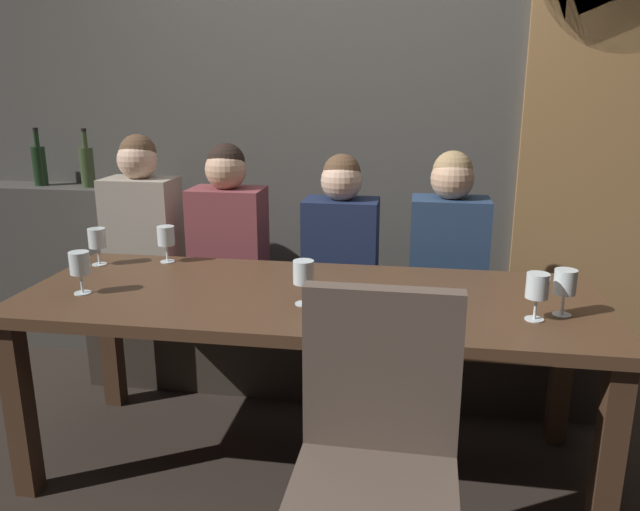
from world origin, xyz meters
The scene contains 19 objects.
ground centered at (0.00, 0.00, 0.00)m, with size 9.00×9.00×0.00m, color black.
back_wall_tiled centered at (0.00, 1.22, 1.50)m, with size 6.00×0.12×3.00m, color #4C4944.
arched_door centered at (1.35, 1.15, 1.36)m, with size 0.90×0.05×2.55m.
back_counter centered at (-1.55, 1.04, 0.47)m, with size 1.10×0.28×0.95m, color #413E3A.
dining_table centered at (0.00, 0.00, 0.65)m, with size 2.20×0.84×0.74m.
banquette_bench centered at (0.00, 0.70, 0.23)m, with size 2.50×0.44×0.45m.
chair_near_side centered at (0.31, -0.72, 0.56)m, with size 0.45×0.45×0.98m.
diner_redhead centered at (-1.00, 0.73, 0.84)m, with size 0.36×0.24×0.82m.
diner_bearded centered at (-0.53, 0.68, 0.82)m, with size 0.36×0.24×0.79m.
diner_far_end centered at (0.03, 0.73, 0.80)m, with size 0.36×0.24×0.74m.
diner_near_end centered at (0.55, 0.70, 0.81)m, with size 0.36×0.24×0.77m.
wine_bottle_dark_red centered at (-1.75, 1.03, 1.07)m, with size 0.08×0.08×0.33m.
wine_bottle_pale_label centered at (-1.45, 1.02, 1.07)m, with size 0.08×0.08×0.33m.
wine_glass_far_right centered at (0.80, -0.15, 0.85)m, with size 0.08×0.08×0.16m.
wine_glass_end_right centered at (0.00, -0.12, 0.85)m, with size 0.08×0.08×0.16m.
wine_glass_center_front centered at (-0.71, 0.33, 0.86)m, with size 0.08×0.08×0.16m.
wine_glass_end_left centered at (-0.86, -0.14, 0.85)m, with size 0.08×0.08×0.16m.
wine_glass_far_left centered at (-0.99, 0.24, 0.85)m, with size 0.08×0.08×0.16m.
wine_glass_center_back centered at (0.90, -0.09, 0.86)m, with size 0.08×0.08×0.16m.
Camera 1 is at (0.40, -2.20, 1.51)m, focal length 34.78 mm.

